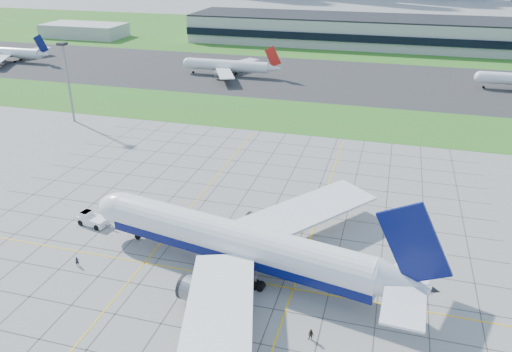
{
  "coord_description": "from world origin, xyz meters",
  "views": [
    {
      "loc": [
        30.56,
        -70.02,
        53.49
      ],
      "look_at": [
        3.6,
        25.64,
        7.0
      ],
      "focal_mm": 35.0,
      "sensor_mm": 36.0,
      "label": 1
    }
  ],
  "objects_px": {
    "pushback_tug": "(92,219)",
    "light_mast": "(67,73)",
    "crew_near": "(77,261)",
    "crew_far": "(311,335)",
    "distant_jet_0": "(13,52)",
    "distant_jet_1": "(229,66)",
    "airliner": "(239,243)"
  },
  "relations": [
    {
      "from": "crew_near",
      "to": "distant_jet_1",
      "type": "distance_m",
      "value": 145.84
    },
    {
      "from": "light_mast",
      "to": "distant_jet_0",
      "type": "relative_size",
      "value": 0.6
    },
    {
      "from": "crew_far",
      "to": "light_mast",
      "type": "bearing_deg",
      "value": 152.87
    },
    {
      "from": "crew_near",
      "to": "crew_far",
      "type": "xyz_separation_m",
      "value": [
        44.35,
        -7.17,
        0.07
      ]
    },
    {
      "from": "distant_jet_0",
      "to": "distant_jet_1",
      "type": "xyz_separation_m",
      "value": [
        112.25,
        1.41,
        0.0
      ]
    },
    {
      "from": "pushback_tug",
      "to": "distant_jet_0",
      "type": "distance_m",
      "value": 180.5
    },
    {
      "from": "light_mast",
      "to": "distant_jet_0",
      "type": "bearing_deg",
      "value": 139.04
    },
    {
      "from": "crew_far",
      "to": "distant_jet_0",
      "type": "relative_size",
      "value": 0.05
    },
    {
      "from": "light_mast",
      "to": "crew_far",
      "type": "bearing_deg",
      "value": -40.07
    },
    {
      "from": "airliner",
      "to": "distant_jet_0",
      "type": "height_order",
      "value": "airliner"
    },
    {
      "from": "pushback_tug",
      "to": "light_mast",
      "type": "bearing_deg",
      "value": 137.7
    },
    {
      "from": "light_mast",
      "to": "distant_jet_1",
      "type": "relative_size",
      "value": 0.6
    },
    {
      "from": "distant_jet_1",
      "to": "airliner",
      "type": "bearing_deg",
      "value": -70.71
    },
    {
      "from": "light_mast",
      "to": "crew_near",
      "type": "bearing_deg",
      "value": -55.6
    },
    {
      "from": "airliner",
      "to": "pushback_tug",
      "type": "bearing_deg",
      "value": 179.36
    },
    {
      "from": "pushback_tug",
      "to": "distant_jet_1",
      "type": "xyz_separation_m",
      "value": [
        -13.72,
        130.65,
        3.3
      ]
    },
    {
      "from": "distant_jet_0",
      "to": "distant_jet_1",
      "type": "relative_size",
      "value": 0.99
    },
    {
      "from": "pushback_tug",
      "to": "crew_far",
      "type": "distance_m",
      "value": 54.27
    },
    {
      "from": "light_mast",
      "to": "distant_jet_0",
      "type": "xyz_separation_m",
      "value": [
        -82.99,
        72.03,
        -11.7
      ]
    },
    {
      "from": "pushback_tug",
      "to": "distant_jet_0",
      "type": "relative_size",
      "value": 0.23
    },
    {
      "from": "pushback_tug",
      "to": "crew_far",
      "type": "bearing_deg",
      "value": -12.01
    },
    {
      "from": "crew_near",
      "to": "crew_far",
      "type": "height_order",
      "value": "crew_far"
    },
    {
      "from": "distant_jet_0",
      "to": "distant_jet_1",
      "type": "distance_m",
      "value": 112.26
    },
    {
      "from": "pushback_tug",
      "to": "crew_far",
      "type": "relative_size",
      "value": 4.96
    },
    {
      "from": "crew_far",
      "to": "distant_jet_0",
      "type": "bearing_deg",
      "value": 152.45
    },
    {
      "from": "crew_near",
      "to": "crew_far",
      "type": "distance_m",
      "value": 44.93
    },
    {
      "from": "airliner",
      "to": "distant_jet_0",
      "type": "bearing_deg",
      "value": 150.45
    },
    {
      "from": "distant_jet_0",
      "to": "light_mast",
      "type": "bearing_deg",
      "value": -40.96
    },
    {
      "from": "distant_jet_1",
      "to": "crew_near",
      "type": "bearing_deg",
      "value": -82.36
    },
    {
      "from": "crew_near",
      "to": "distant_jet_1",
      "type": "xyz_separation_m",
      "value": [
        -19.39,
        144.5,
        3.58
      ]
    },
    {
      "from": "airliner",
      "to": "distant_jet_1",
      "type": "relative_size",
      "value": 1.53
    },
    {
      "from": "crew_far",
      "to": "distant_jet_1",
      "type": "height_order",
      "value": "distant_jet_1"
    }
  ]
}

